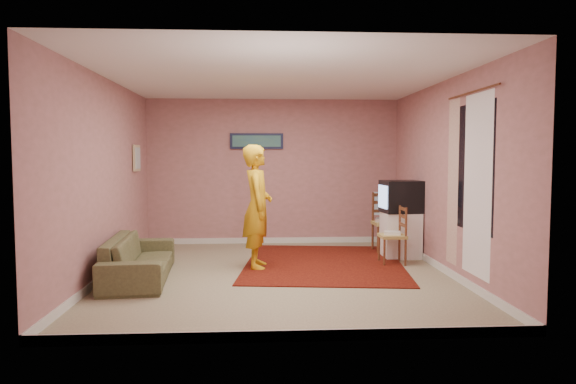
{
  "coord_description": "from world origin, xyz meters",
  "views": [
    {
      "loc": [
        -0.26,
        -6.76,
        1.58
      ],
      "look_at": [
        0.16,
        0.6,
        1.07
      ],
      "focal_mm": 32.0,
      "sensor_mm": 36.0,
      "label": 1
    }
  ],
  "objects": [
    {
      "name": "ceiling",
      "position": [
        0.0,
        0.0,
        2.6
      ],
      "size": [
        4.5,
        5.0,
        0.02
      ],
      "primitive_type": "cube",
      "color": "white",
      "rests_on": "wall_back"
    },
    {
      "name": "curtain_sheer",
      "position": [
        2.23,
        -1.05,
        1.25
      ],
      "size": [
        0.01,
        0.75,
        2.1
      ],
      "primitive_type": "cube",
      "color": "white",
      "rests_on": "wall_right"
    },
    {
      "name": "window",
      "position": [
        2.24,
        -0.9,
        1.45
      ],
      "size": [
        0.01,
        1.1,
        1.5
      ],
      "primitive_type": "cube",
      "color": "black",
      "rests_on": "wall_right"
    },
    {
      "name": "sofa",
      "position": [
        -1.8,
        -0.15,
        0.27
      ],
      "size": [
        0.89,
        1.93,
        0.55
      ],
      "primitive_type": "imported",
      "rotation": [
        0.0,
        0.0,
        1.65
      ],
      "color": "brown",
      "rests_on": "ground"
    },
    {
      "name": "picture_back",
      "position": [
        -0.3,
        2.47,
        1.85
      ],
      "size": [
        0.95,
        0.04,
        0.28
      ],
      "color": "#131836",
      "rests_on": "wall_back"
    },
    {
      "name": "baseboard_back",
      "position": [
        0.0,
        2.49,
        0.05
      ],
      "size": [
        4.5,
        0.02,
        0.1
      ],
      "primitive_type": "cube",
      "color": "silver",
      "rests_on": "ground"
    },
    {
      "name": "baseboard_right",
      "position": [
        2.24,
        0.0,
        0.05
      ],
      "size": [
        0.02,
        5.0,
        0.1
      ],
      "primitive_type": "cube",
      "color": "silver",
      "rests_on": "ground"
    },
    {
      "name": "curtain_floral",
      "position": [
        2.21,
        -0.35,
        1.25
      ],
      "size": [
        0.01,
        0.35,
        2.1
      ],
      "primitive_type": "cube",
      "color": "beige",
      "rests_on": "wall_right"
    },
    {
      "name": "wall_front",
      "position": [
        0.0,
        -2.5,
        1.3
      ],
      "size": [
        4.5,
        0.02,
        2.6
      ],
      "primitive_type": "cube",
      "color": "#B4767B",
      "rests_on": "ground"
    },
    {
      "name": "picture_left",
      "position": [
        -2.22,
        1.6,
        1.55
      ],
      "size": [
        0.04,
        0.38,
        0.42
      ],
      "color": "#C8B88A",
      "rests_on": "wall_left"
    },
    {
      "name": "wall_right",
      "position": [
        2.25,
        0.0,
        1.3
      ],
      "size": [
        0.02,
        5.0,
        2.6
      ],
      "primitive_type": "cube",
      "color": "#B4767B",
      "rests_on": "ground"
    },
    {
      "name": "baseboard_front",
      "position": [
        0.0,
        -2.49,
        0.05
      ],
      "size": [
        4.5,
        0.02,
        0.1
      ],
      "primitive_type": "cube",
      "color": "silver",
      "rests_on": "ground"
    },
    {
      "name": "baseboard_left",
      "position": [
        -2.24,
        0.0,
        0.05
      ],
      "size": [
        0.02,
        5.0,
        0.1
      ],
      "primitive_type": "cube",
      "color": "silver",
      "rests_on": "ground"
    },
    {
      "name": "area_rug",
      "position": [
        0.69,
        0.67,
        0.01
      ],
      "size": [
        2.56,
        3.06,
        0.02
      ],
      "primitive_type": "cube",
      "rotation": [
        0.0,
        0.0,
        -0.11
      ],
      "color": "black",
      "rests_on": "ground"
    },
    {
      "name": "crt_tv",
      "position": [
        1.94,
        1.08,
        0.95
      ],
      "size": [
        0.62,
        0.56,
        0.5
      ],
      "rotation": [
        0.0,
        0.0,
        0.07
      ],
      "color": "black",
      "rests_on": "tv_cabinet"
    },
    {
      "name": "chair_a",
      "position": [
        1.85,
        1.56,
        0.59
      ],
      "size": [
        0.45,
        0.43,
        0.53
      ],
      "rotation": [
        0.0,
        0.0,
        0.03
      ],
      "color": "tan",
      "rests_on": "ground"
    },
    {
      "name": "ground",
      "position": [
        0.0,
        0.0,
        0.0
      ],
      "size": [
        5.0,
        5.0,
        0.0
      ],
      "primitive_type": "plane",
      "color": "tan",
      "rests_on": "ground"
    },
    {
      "name": "chair_b",
      "position": [
        1.69,
        0.6,
        0.52
      ],
      "size": [
        0.36,
        0.38,
        0.46
      ],
      "rotation": [
        0.0,
        0.0,
        -1.57
      ],
      "color": "tan",
      "rests_on": "ground"
    },
    {
      "name": "dvd_player",
      "position": [
        1.85,
        1.56,
        0.53
      ],
      "size": [
        0.41,
        0.35,
        0.06
      ],
      "primitive_type": "cube",
      "rotation": [
        0.0,
        0.0,
        -0.33
      ],
      "color": "#B5B5BA",
      "rests_on": "chair_a"
    },
    {
      "name": "wall_left",
      "position": [
        -2.25,
        0.0,
        1.3
      ],
      "size": [
        0.02,
        5.0,
        2.6
      ],
      "primitive_type": "cube",
      "color": "#B4767B",
      "rests_on": "ground"
    },
    {
      "name": "wall_back",
      "position": [
        0.0,
        2.5,
        1.3
      ],
      "size": [
        4.5,
        0.02,
        2.6
      ],
      "primitive_type": "cube",
      "color": "#B4767B",
      "rests_on": "ground"
    },
    {
      "name": "tv_cabinet",
      "position": [
        1.95,
        1.08,
        0.35
      ],
      "size": [
        0.55,
        0.5,
        0.7
      ],
      "primitive_type": "cube",
      "color": "white",
      "rests_on": "ground"
    },
    {
      "name": "person",
      "position": [
        -0.28,
        0.44,
        0.87
      ],
      "size": [
        0.42,
        0.64,
        1.74
      ],
      "primitive_type": "imported",
      "rotation": [
        0.0,
        0.0,
        1.56
      ],
      "color": "gold",
      "rests_on": "ground"
    },
    {
      "name": "curtain_rod",
      "position": [
        2.2,
        -0.9,
        2.32
      ],
      "size": [
        0.02,
        1.4,
        0.02
      ],
      "primitive_type": "cylinder",
      "rotation": [
        1.57,
        0.0,
        0.0
      ],
      "color": "brown",
      "rests_on": "wall_right"
    },
    {
      "name": "blue_throw",
      "position": [
        1.85,
        1.75,
        0.79
      ],
      "size": [
        0.37,
        0.05,
        0.39
      ],
      "primitive_type": "cube",
      "color": "#9BCFFE",
      "rests_on": "chair_a"
    },
    {
      "name": "game_console",
      "position": [
        1.69,
        0.6,
        0.46
      ],
      "size": [
        0.26,
        0.21,
        0.05
      ],
      "primitive_type": "cube",
      "rotation": [
        0.0,
        0.0,
        -0.2
      ],
      "color": "white",
      "rests_on": "chair_b"
    }
  ]
}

